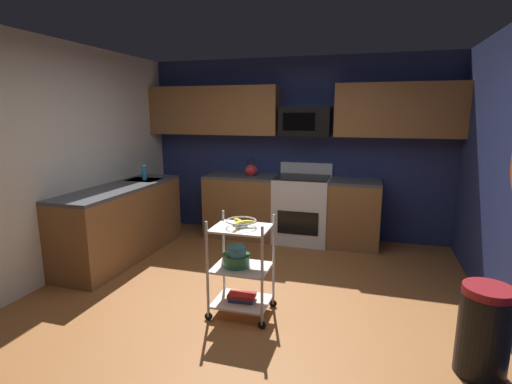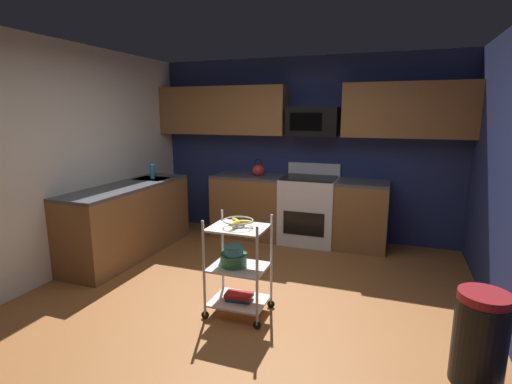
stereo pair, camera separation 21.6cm
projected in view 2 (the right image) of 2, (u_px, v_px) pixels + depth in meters
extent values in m
cube|color=#995B2D|center=(242.00, 308.00, 3.70)|extent=(4.40, 4.80, 0.04)
cube|color=navy|center=(303.00, 149.00, 5.67)|extent=(4.52, 0.06, 2.60)
cube|color=silver|center=(50.00, 162.00, 4.18)|extent=(0.06, 4.80, 2.60)
cube|color=brown|center=(297.00, 211.00, 5.54)|extent=(2.49, 0.60, 0.88)
cube|color=#4C4C51|center=(297.00, 179.00, 5.45)|extent=(2.49, 0.60, 0.04)
cube|color=brown|center=(129.00, 221.00, 4.99)|extent=(0.60, 1.97, 0.88)
cube|color=#4C4C51|center=(127.00, 187.00, 4.90)|extent=(0.60, 1.97, 0.04)
cube|color=#B7BABC|center=(152.00, 184.00, 5.40)|extent=(0.44, 0.36, 0.16)
cube|color=white|center=(309.00, 210.00, 5.48)|extent=(0.76, 0.64, 0.92)
cube|color=black|center=(303.00, 224.00, 5.20)|extent=(0.56, 0.01, 0.32)
cube|color=white|center=(314.00, 169.00, 5.63)|extent=(0.76, 0.06, 0.18)
cube|color=black|center=(310.00, 178.00, 5.38)|extent=(0.72, 0.60, 0.02)
cube|color=brown|center=(222.00, 111.00, 5.78)|extent=(1.98, 0.33, 0.70)
cube|color=brown|center=(408.00, 110.00, 4.92)|extent=(1.62, 0.33, 0.70)
cube|color=black|center=(313.00, 122.00, 5.33)|extent=(0.70, 0.38, 0.40)
cube|color=black|center=(306.00, 122.00, 5.17)|extent=(0.44, 0.01, 0.24)
cylinder|color=silver|center=(204.00, 269.00, 3.38)|extent=(0.02, 0.02, 0.88)
cylinder|color=black|center=(205.00, 315.00, 3.47)|extent=(0.07, 0.02, 0.07)
cylinder|color=silver|center=(257.00, 277.00, 3.22)|extent=(0.02, 0.02, 0.88)
cylinder|color=black|center=(257.00, 325.00, 3.30)|extent=(0.07, 0.02, 0.07)
cylinder|color=silver|center=(223.00, 254.00, 3.74)|extent=(0.02, 0.02, 0.88)
cylinder|color=black|center=(224.00, 296.00, 3.83)|extent=(0.07, 0.02, 0.07)
cylinder|color=silver|center=(271.00, 260.00, 3.58)|extent=(0.02, 0.02, 0.88)
cylinder|color=black|center=(271.00, 304.00, 3.67)|extent=(0.07, 0.02, 0.07)
cube|color=silver|center=(239.00, 301.00, 3.55)|extent=(0.50, 0.40, 0.02)
cube|color=silver|center=(239.00, 267.00, 3.49)|extent=(0.50, 0.40, 0.02)
cube|color=silver|center=(238.00, 228.00, 3.41)|extent=(0.50, 0.40, 0.02)
torus|color=silver|center=(238.00, 220.00, 3.40)|extent=(0.27, 0.27, 0.01)
cylinder|color=silver|center=(238.00, 226.00, 3.41)|extent=(0.12, 0.12, 0.02)
ellipsoid|color=yellow|center=(244.00, 222.00, 3.40)|extent=(0.17, 0.09, 0.04)
ellipsoid|color=yellow|center=(236.00, 221.00, 3.44)|extent=(0.15, 0.14, 0.04)
ellipsoid|color=yellow|center=(235.00, 223.00, 3.36)|extent=(0.08, 0.17, 0.04)
cylinder|color=#387F4C|center=(233.00, 260.00, 3.49)|extent=(0.24, 0.24, 0.11)
torus|color=#387F4C|center=(233.00, 254.00, 3.48)|extent=(0.25, 0.25, 0.01)
cylinder|color=#338CBF|center=(234.00, 251.00, 3.44)|extent=(0.17, 0.17, 0.08)
torus|color=#338CBF|center=(234.00, 247.00, 3.43)|extent=(0.18, 0.18, 0.01)
cube|color=#1E4C8C|center=(239.00, 298.00, 3.55)|extent=(0.23, 0.16, 0.03)
cube|color=#B22626|center=(239.00, 295.00, 3.54)|extent=(0.26, 0.16, 0.04)
sphere|color=red|center=(258.00, 171.00, 5.62)|extent=(0.18, 0.18, 0.18)
sphere|color=black|center=(258.00, 165.00, 5.61)|extent=(0.03, 0.03, 0.03)
cone|color=red|center=(264.00, 170.00, 5.59)|extent=(0.09, 0.04, 0.06)
torus|color=black|center=(258.00, 163.00, 5.60)|extent=(0.12, 0.01, 0.12)
cylinder|color=#2D8CBF|center=(152.00, 172.00, 5.33)|extent=(0.06, 0.06, 0.20)
cylinder|color=black|center=(479.00, 343.00, 2.60)|extent=(0.34, 0.34, 0.60)
cylinder|color=maroon|center=(485.00, 297.00, 2.53)|extent=(0.33, 0.33, 0.06)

